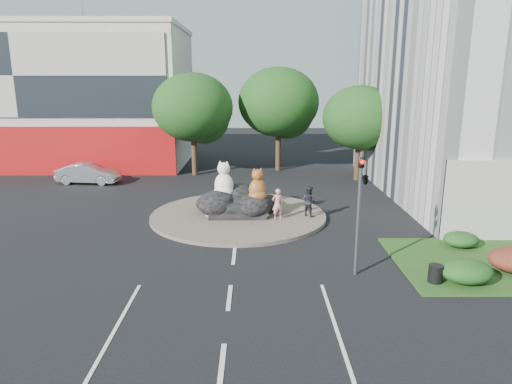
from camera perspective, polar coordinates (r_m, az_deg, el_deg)
ground at (r=16.98m, az=-3.35°, el=-13.03°), size 120.00×120.00×0.00m
roundabout_island at (r=26.25m, az=-2.22°, el=-2.92°), size 10.00×10.00×0.20m
rock_plinth at (r=26.10m, az=-2.23°, el=-1.76°), size 3.20×2.60×0.90m
shophouse_block at (r=47.02m, az=-24.44°, el=10.83°), size 25.20×12.30×17.40m
tree_left at (r=37.58m, az=-7.78°, el=10.03°), size 6.46×6.46×8.27m
tree_mid at (r=39.30m, az=2.94°, el=10.75°), size 6.84×6.84×8.76m
tree_right at (r=36.25m, az=12.90°, el=8.69°), size 5.70×5.70×7.30m
hedge_near_green at (r=19.39m, az=24.78°, el=-8.97°), size 2.00×1.60×0.90m
hedge_back_green at (r=23.26m, az=24.25°, el=-5.43°), size 1.60×1.28×0.72m
traffic_light at (r=18.09m, az=13.17°, el=0.54°), size 0.44×1.24×5.00m
street_lamp at (r=26.20m, az=26.92°, el=5.53°), size 2.34×0.22×8.06m
cat_white at (r=26.07m, az=-4.04°, el=1.63°), size 1.58×1.48×2.13m
cat_tabby at (r=25.24m, az=0.19°, el=0.97°), size 1.33×1.22×1.89m
kitten_calico at (r=25.55m, az=-5.88°, el=-2.23°), size 0.66×0.63×0.85m
kitten_white at (r=25.40m, az=1.11°, el=-2.30°), size 0.63×0.60×0.81m
pedestrian_pink at (r=25.00m, az=2.71°, el=-1.50°), size 0.72×0.58×1.72m
pedestrian_dark at (r=25.74m, az=6.63°, el=-1.13°), size 1.06×1.05×1.72m
parked_car at (r=36.82m, az=-20.23°, el=2.18°), size 4.80×2.09×1.54m
litter_bin at (r=19.00m, az=21.52°, el=-9.47°), size 0.61×0.61×0.68m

